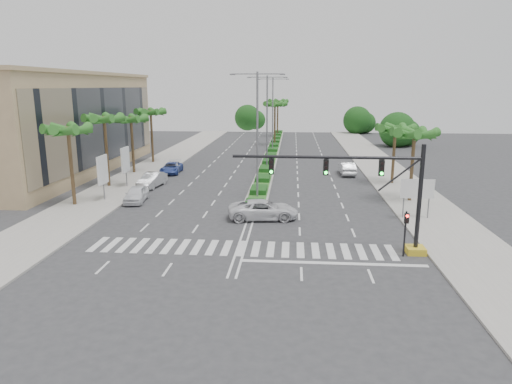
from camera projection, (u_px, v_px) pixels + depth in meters
ground at (241, 248)px, 30.85m from camera, size 160.00×160.00×0.00m
footpath_right at (402, 187)px, 49.05m from camera, size 6.00×120.00×0.15m
footpath_left at (127, 183)px, 51.44m from camera, size 6.00×120.00×0.15m
median at (272, 152)px, 74.50m from camera, size 2.20×75.00×0.20m
median_grass at (272, 152)px, 74.48m from camera, size 1.80×75.00×0.04m
building at (57, 125)px, 56.76m from camera, size 12.00×36.00×12.00m
signal_gantry at (384, 202)px, 29.33m from camera, size 12.60×1.20×7.20m
pedestrian_signal at (406, 226)px, 28.89m from camera, size 0.28×0.36×3.00m
direction_sign at (417, 190)px, 36.98m from camera, size 2.70×0.11×3.40m
billboard_near at (103, 170)px, 42.96m from camera, size 0.18×2.10×4.35m
billboard_far at (125, 160)px, 48.79m from camera, size 0.18×2.10×4.35m
palm_left_near at (68, 133)px, 40.33m from camera, size 4.57×4.68×7.55m
palm_left_mid at (104, 121)px, 48.01m from camera, size 4.57×4.68×7.95m
palm_left_far at (131, 121)px, 55.91m from camera, size 4.57×4.68×7.35m
palm_left_end at (151, 114)px, 63.58m from camera, size 4.57×4.68×7.75m
palm_right_near at (414, 136)px, 41.89m from camera, size 4.57×4.68×7.05m
palm_right_far at (395, 131)px, 49.72m from camera, size 4.57×4.68×6.75m
palm_median_a at (275, 106)px, 82.60m from camera, size 4.57×4.68×8.05m
palm_median_b at (278, 103)px, 97.16m from camera, size 4.57×4.68×8.05m
streetlight_near at (257, 129)px, 42.89m from camera, size 5.10×0.25×12.00m
streetlight_mid at (267, 117)px, 58.42m from camera, size 5.10×0.25×12.00m
streetlight_far at (273, 111)px, 73.95m from camera, size 5.10×0.25×12.00m
car_parked_a at (136, 194)px, 43.06m from camera, size 2.19×4.53×1.49m
car_parked_b at (152, 180)px, 49.39m from camera, size 2.29×4.92×1.56m
car_parked_c at (171, 168)px, 57.19m from camera, size 2.45×4.92×1.34m
car_parked_d at (173, 167)px, 58.03m from camera, size 2.42×4.73×1.31m
car_crossing at (263, 210)px, 37.51m from camera, size 5.99×3.30×1.59m
car_right at (347, 168)px, 56.30m from camera, size 1.81×4.87×1.59m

